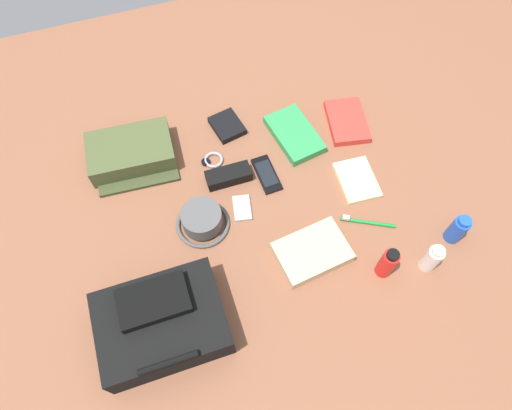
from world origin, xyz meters
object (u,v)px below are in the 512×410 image
object	(u,v)px
bucket_hat	(202,220)
wristwatch	(213,160)
cell_phone	(266,174)
sunglasses_case	(229,176)
toiletry_pouch	(131,153)
folded_towel	(312,252)
media_player	(242,208)
toothbrush	(365,222)
travel_guidebook	(294,135)
deodorant_spray	(458,229)
paperback_novel	(347,122)
sunscreen_spray	(387,263)
toothpaste_tube	(432,258)
notepad	(357,181)
wallet	(227,126)
backpack	(162,322)

from	to	relation	value
bucket_hat	wristwatch	distance (m)	0.23
cell_phone	sunglasses_case	size ratio (longest dim) A/B	0.98
toiletry_pouch	folded_towel	bearing A→B (deg)	130.80
media_player	toothbrush	world-z (taller)	toothbrush
travel_guidebook	cell_phone	xyz separation A→B (m)	(0.14, 0.11, -0.01)
deodorant_spray	paperback_novel	size ratio (longest dim) A/B	0.56
paperback_novel	cell_phone	distance (m)	0.34
sunscreen_spray	toothbrush	world-z (taller)	sunscreen_spray
travel_guidebook	toothbrush	bearing A→B (deg)	103.52
toothpaste_tube	media_player	xyz separation A→B (m)	(0.44, -0.34, -0.05)
sunscreen_spray	notepad	xyz separation A→B (m)	(-0.05, -0.29, -0.05)
deodorant_spray	toothbrush	world-z (taller)	deodorant_spray
wallet	sunglasses_case	bearing A→B (deg)	63.15
travel_guidebook	bucket_hat	bearing A→B (deg)	30.05
deodorant_spray	paperback_novel	xyz separation A→B (m)	(0.12, -0.48, -0.04)
sunscreen_spray	folded_towel	xyz separation A→B (m)	(0.17, -0.11, -0.04)
toothbrush	wallet	bearing A→B (deg)	-58.58
toothpaste_tube	notepad	xyz separation A→B (m)	(0.07, -0.31, -0.04)
deodorant_spray	travel_guidebook	size ratio (longest dim) A/B	0.50
toiletry_pouch	cell_phone	world-z (taller)	toiletry_pouch
media_player	sunglasses_case	size ratio (longest dim) A/B	0.66
toothpaste_tube	cell_phone	xyz separation A→B (m)	(0.33, -0.43, -0.05)
toiletry_pouch	sunglasses_case	bearing A→B (deg)	147.95
cell_phone	toothbrush	world-z (taller)	toothbrush
deodorant_spray	sunscreen_spray	distance (m)	0.24
toothbrush	folded_towel	distance (m)	0.19
backpack	media_player	size ratio (longest dim) A/B	3.44
backpack	wristwatch	distance (m)	0.54
paperback_novel	wallet	distance (m)	0.40
travel_guidebook	paperback_novel	bearing A→B (deg)	178.90
sunscreen_spray	toothpaste_tube	bearing A→B (deg)	169.03
bucket_hat	wallet	xyz separation A→B (m)	(-0.17, -0.32, -0.02)
toothbrush	media_player	bearing A→B (deg)	-25.86
backpack	sunglasses_case	bearing A→B (deg)	-127.06
toiletry_pouch	bucket_hat	world-z (taller)	toiletry_pouch
paperback_novel	toothbrush	xyz separation A→B (m)	(0.10, 0.36, -0.00)
toothpaste_tube	cell_phone	bearing A→B (deg)	-52.17
toothpaste_tube	notepad	size ratio (longest dim) A/B	0.73
cell_phone	toothpaste_tube	bearing A→B (deg)	127.83
toiletry_pouch	deodorant_spray	world-z (taller)	deodorant_spray
toothpaste_tube	wallet	size ratio (longest dim) A/B	0.99
deodorant_spray	sunglasses_case	world-z (taller)	deodorant_spray
backpack	cell_phone	size ratio (longest dim) A/B	2.33
sunscreen_spray	travel_guidebook	size ratio (longest dim) A/B	0.56
sunscreen_spray	sunglasses_case	distance (m)	0.54
notepad	sunglasses_case	bearing A→B (deg)	-16.59
wristwatch	wallet	bearing A→B (deg)	-126.51
folded_towel	cell_phone	bearing A→B (deg)	-83.18
toothpaste_tube	media_player	distance (m)	0.56
toiletry_pouch	toothbrush	xyz separation A→B (m)	(-0.61, 0.44, -0.03)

